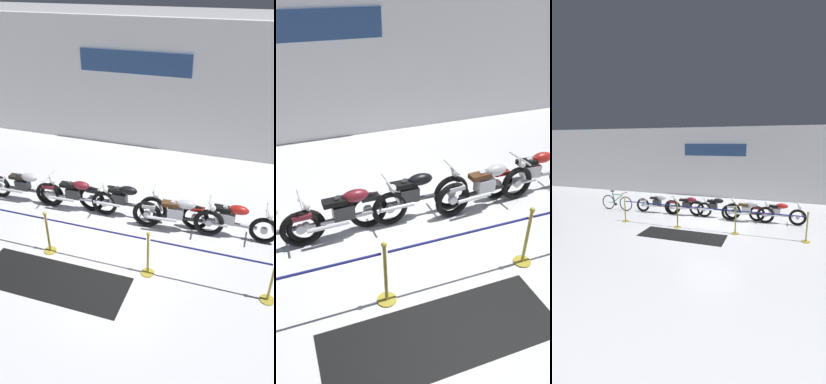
% 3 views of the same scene
% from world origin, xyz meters
% --- Properties ---
extents(ground_plane, '(120.00, 120.00, 0.00)m').
position_xyz_m(ground_plane, '(0.00, 0.00, 0.00)').
color(ground_plane, silver).
extents(back_wall, '(28.00, 0.29, 4.20)m').
position_xyz_m(back_wall, '(-0.00, 5.12, 2.10)').
color(back_wall, white).
rests_on(back_wall, ground).
extents(motorcycle_silver_0, '(2.24, 0.62, 0.91)m').
position_xyz_m(motorcycle_silver_0, '(-2.73, 0.61, 0.45)').
color(motorcycle_silver_0, black).
rests_on(motorcycle_silver_0, ground).
extents(motorcycle_maroon_1, '(2.25, 0.62, 0.92)m').
position_xyz_m(motorcycle_maroon_1, '(-1.25, 0.63, 0.46)').
color(motorcycle_maroon_1, black).
rests_on(motorcycle_maroon_1, ground).
extents(motorcycle_black_2, '(2.35, 0.62, 0.93)m').
position_xyz_m(motorcycle_black_2, '(-0.03, 0.74, 0.47)').
color(motorcycle_black_2, black).
rests_on(motorcycle_black_2, ground).
extents(motorcycle_silver_3, '(2.18, 0.62, 0.93)m').
position_xyz_m(motorcycle_silver_3, '(1.44, 0.56, 0.46)').
color(motorcycle_silver_3, black).
rests_on(motorcycle_silver_3, ground).
extents(motorcycle_red_4, '(2.27, 0.62, 0.91)m').
position_xyz_m(motorcycle_red_4, '(2.61, 0.74, 0.46)').
color(motorcycle_red_4, black).
rests_on(motorcycle_red_4, ground).
extents(bicycle, '(1.74, 0.48, 0.96)m').
position_xyz_m(bicycle, '(-4.91, 0.45, 0.38)').
color(bicycle, black).
rests_on(bicycle, ground).
extents(stanchion_far_left, '(7.11, 0.28, 1.05)m').
position_xyz_m(stanchion_far_left, '(-1.20, -1.07, 0.69)').
color(stanchion_far_left, gold).
rests_on(stanchion_far_left, ground).
extents(stanchion_mid_left, '(0.28, 0.28, 1.05)m').
position_xyz_m(stanchion_mid_left, '(-1.08, -1.07, 0.36)').
color(stanchion_mid_left, gold).
rests_on(stanchion_mid_left, ground).
extents(stanchion_mid_right, '(0.28, 0.28, 1.05)m').
position_xyz_m(stanchion_mid_right, '(1.19, -1.07, 0.36)').
color(stanchion_mid_right, gold).
rests_on(stanchion_mid_right, ground).
extents(stanchion_far_right, '(0.28, 0.28, 1.05)m').
position_xyz_m(stanchion_far_right, '(3.56, -1.07, 0.36)').
color(stanchion_far_right, gold).
rests_on(stanchion_far_right, ground).
extents(floor_banner, '(3.12, 1.14, 0.01)m').
position_xyz_m(floor_banner, '(-0.59, -1.87, 0.00)').
color(floor_banner, black).
rests_on(floor_banner, ground).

